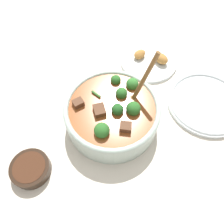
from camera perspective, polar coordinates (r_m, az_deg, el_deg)
name	(u,v)px	position (r m, az deg, el deg)	size (l,w,h in m)	color
ground_plane	(112,121)	(0.68, 0.00, -2.44)	(4.00, 4.00, 0.00)	silver
stew_bowl	(112,113)	(0.64, 0.07, -0.24)	(0.28, 0.28, 0.23)	#B2C6BC
condiment_bowl	(31,168)	(0.64, -20.51, -13.65)	(0.10, 0.10, 0.03)	black
empty_plate	(206,102)	(0.77, 23.41, 2.32)	(0.25, 0.25, 0.02)	white
food_plate	(149,60)	(0.83, 9.60, 13.29)	(0.21, 0.21, 0.05)	white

